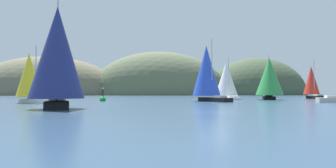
# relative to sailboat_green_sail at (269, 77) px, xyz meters

# --- Properties ---
(ground_plane) EXTENTS (360.00, 360.00, 0.00)m
(ground_plane) POSITION_rel_sailboat_green_sail_xyz_m (-21.27, -35.51, -4.72)
(ground_plane) COLOR #2D4760
(headland_right) EXTENTS (55.72, 44.00, 41.95)m
(headland_right) POSITION_rel_sailboat_green_sail_xyz_m (38.73, 99.49, -4.72)
(headland_right) COLOR #425138
(headland_right) RESTS_ON ground_plane
(headland_center) EXTENTS (76.48, 44.00, 47.38)m
(headland_center) POSITION_rel_sailboat_green_sail_xyz_m (-16.27, 99.49, -4.72)
(headland_center) COLOR #5B6647
(headland_center) RESTS_ON ground_plane
(headland_left) EXTENTS (78.80, 44.00, 40.78)m
(headland_left) POSITION_rel_sailboat_green_sail_xyz_m (-76.27, 99.49, -4.72)
(headland_left) COLOR #6B664C
(headland_left) RESTS_ON ground_plane
(sailboat_green_sail) EXTENTS (7.26, 9.89, 9.63)m
(sailboat_green_sail) POSITION_rel_sailboat_green_sail_xyz_m (0.00, 0.00, 0.00)
(sailboat_green_sail) COLOR black
(sailboat_green_sail) RESTS_ON ground_plane
(sailboat_yellow_sail) EXTENTS (7.14, 5.39, 8.31)m
(sailboat_yellow_sail) POSITION_rel_sailboat_green_sail_xyz_m (-43.20, -14.61, -0.89)
(sailboat_yellow_sail) COLOR white
(sailboat_yellow_sail) RESTS_ON ground_plane
(sailboat_white_mainsail) EXTENTS (4.94, 8.84, 9.18)m
(sailboat_white_mainsail) POSITION_rel_sailboat_green_sail_xyz_m (-8.08, 3.84, -0.38)
(sailboat_white_mainsail) COLOR white
(sailboat_white_mainsail) RESTS_ON ground_plane
(sailboat_blue_spinnaker) EXTENTS (6.43, 9.43, 10.96)m
(sailboat_blue_spinnaker) POSITION_rel_sailboat_green_sail_xyz_m (-15.31, -7.90, 0.51)
(sailboat_blue_spinnaker) COLOR black
(sailboat_blue_spinnaker) RESTS_ON ground_plane
(sailboat_scarlet_sail) EXTENTS (4.17, 7.54, 9.45)m
(sailboat_scarlet_sail) POSITION_rel_sailboat_green_sail_xyz_m (14.74, 8.39, -0.55)
(sailboat_scarlet_sail) COLOR black
(sailboat_scarlet_sail) RESTS_ON ground_plane
(sailboat_navy_sail) EXTENTS (6.23, 9.52, 11.54)m
(sailboat_navy_sail) POSITION_rel_sailboat_green_sail_xyz_m (-35.12, -29.96, 0.43)
(sailboat_navy_sail) COLOR black
(sailboat_navy_sail) RESTS_ON ground_plane
(channel_buoy) EXTENTS (1.10, 1.10, 2.64)m
(channel_buoy) POSITION_rel_sailboat_green_sail_xyz_m (-33.78, -5.98, -4.35)
(channel_buoy) COLOR green
(channel_buoy) RESTS_ON ground_plane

